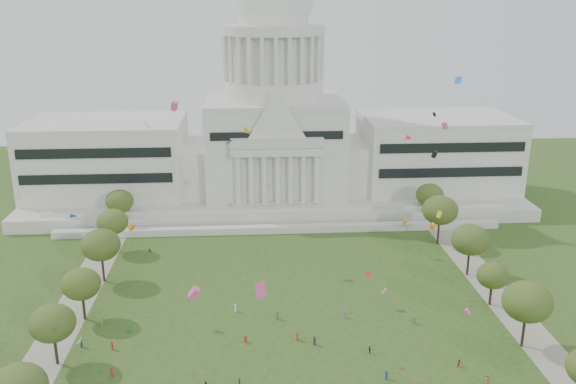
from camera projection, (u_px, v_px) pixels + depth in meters
capitol at (274, 135)px, 201.53m from camera, size 160.00×64.50×91.30m
path_left at (61, 329)px, 125.66m from camera, size 8.00×160.00×0.04m
path_right at (514, 314)px, 131.76m from camera, size 8.00×160.00×0.04m
row_tree_l_2 at (52, 323)px, 111.21m from camera, size 8.42×8.42×11.97m
row_tree_r_2 at (527, 302)px, 116.66m from camera, size 9.55×9.55×13.58m
row_tree_l_3 at (81, 284)px, 127.17m from camera, size 8.12×8.12×11.55m
row_tree_r_3 at (493, 276)px, 133.67m from camera, size 7.01×7.01×9.98m
row_tree_l_4 at (101, 245)px, 144.41m from camera, size 9.29×9.29×13.21m
row_tree_r_4 at (470, 240)px, 147.83m from camera, size 9.19×9.19×13.06m
row_tree_l_5 at (113, 222)px, 162.32m from camera, size 8.33×8.33×11.85m
row_tree_r_5 at (440, 210)px, 166.73m from camera, size 9.82×9.82×13.96m
row_tree_l_6 at (120, 201)px, 179.51m from camera, size 8.19×8.19×11.64m
row_tree_r_6 at (430, 195)px, 184.38m from camera, size 8.42×8.42×11.97m
person_0 at (487, 379)px, 107.31m from camera, size 1.08×1.21×2.07m
person_2 at (459, 363)px, 112.54m from camera, size 0.90×0.80×1.57m
person_10 at (370, 350)px, 116.88m from camera, size 0.72×1.00×1.54m
distant_crowd at (216, 357)px, 114.40m from camera, size 67.86×40.83×1.94m
kite_swarm at (327, 227)px, 100.42m from camera, size 84.49×94.56×51.11m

